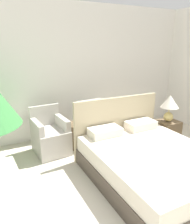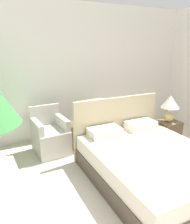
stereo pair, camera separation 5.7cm
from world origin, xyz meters
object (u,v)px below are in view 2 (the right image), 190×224
bed (149,163)px  side_table (75,135)px  nightstand (167,134)px  table_lamp (170,105)px  armchair_near_window_left (51,137)px  armchair_near_window_right (97,129)px

bed → side_table: bed is taller
nightstand → side_table: (-1.75, 0.78, -0.01)m
table_lamp → bed: bearing=-144.6°
armchair_near_window_left → table_lamp: (2.25, -0.78, 0.59)m
armchair_near_window_right → table_lamp: table_lamp is taller
bed → armchair_near_window_left: (-1.14, 1.57, 0.02)m
table_lamp → armchair_near_window_right: bearing=147.6°
nightstand → table_lamp: table_lamp is taller
bed → table_lamp: bearing=35.4°
bed → armchair_near_window_right: bed is taller
bed → armchair_near_window_right: 1.58m
bed → nightstand: size_ratio=4.00×
armchair_near_window_right → table_lamp: (1.23, -0.78, 0.59)m
side_table → armchair_near_window_right: bearing=0.3°
bed → nightstand: (1.12, 0.79, -0.02)m
armchair_near_window_right → nightstand: 1.47m
bed → side_table: (-0.63, 1.57, -0.03)m
nightstand → bed: bearing=-144.8°
armchair_near_window_left → side_table: bearing=-4.2°
armchair_near_window_right → side_table: 0.51m
bed → table_lamp: size_ratio=3.93×
nightstand → armchair_near_window_right: bearing=147.8°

